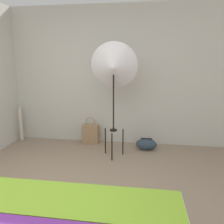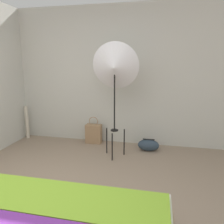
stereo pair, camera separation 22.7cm
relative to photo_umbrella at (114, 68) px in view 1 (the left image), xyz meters
name	(u,v)px [view 1 (the left image)]	position (x,y,z in m)	size (l,w,h in m)	color
wall_back	(98,77)	(-0.40, 0.72, -0.18)	(8.00, 0.05, 2.60)	beige
photo_umbrella	(114,68)	(0.00, 0.00, 0.00)	(0.76, 0.36, 1.88)	black
tote_bag	(91,134)	(-0.53, 0.54, -1.29)	(0.31, 0.16, 0.53)	#9E7A56
duffel_bag	(146,144)	(0.56, 0.36, -1.38)	(0.38, 0.21, 0.22)	#2D3D4C
paper_roll	(21,124)	(-1.98, 0.53, -1.14)	(0.07, 0.07, 0.69)	beige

